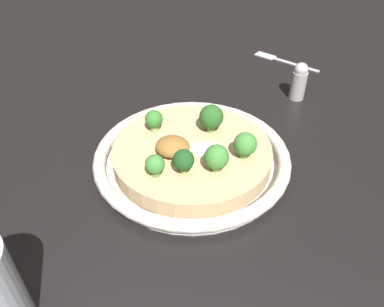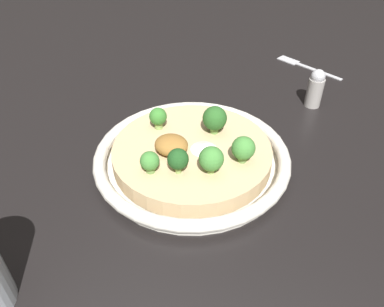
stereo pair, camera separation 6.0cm
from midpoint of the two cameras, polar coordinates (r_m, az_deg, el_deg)
name	(u,v)px [view 1 (the left image)]	position (r m, az deg, el deg)	size (l,w,h in m)	color
ground_plane	(192,165)	(0.62, -2.79, -1.82)	(6.00, 6.00, 0.00)	black
risotto_bowl	(192,156)	(0.61, -2.85, -0.49)	(0.32, 0.32, 0.04)	silver
cheese_sprinkle	(204,146)	(0.59, -1.11, 0.98)	(0.04, 0.04, 0.01)	white
crispy_onion_garnish	(173,147)	(0.58, -5.99, 0.94)	(0.05, 0.05, 0.03)	olive
broccoli_front	(184,160)	(0.53, -4.48, -1.18)	(0.03, 0.03, 0.04)	#84A856
broccoli_front_right	(217,157)	(0.53, 0.54, -0.72)	(0.04, 0.04, 0.04)	#84A856
broccoli_left	(154,120)	(0.63, -8.59, 5.01)	(0.03, 0.03, 0.04)	#84A856
broccoli_front_left	(155,165)	(0.54, -8.88, -1.87)	(0.03, 0.03, 0.03)	#668E47
broccoli_back_right	(211,117)	(0.62, 0.15, 5.45)	(0.04, 0.04, 0.05)	#668E47
broccoli_right	(245,144)	(0.56, 5.10, 1.26)	(0.04, 0.04, 0.04)	#668E47
fork_utensil	(280,59)	(0.98, 11.45, 13.82)	(0.16, 0.10, 0.00)	#B7B7BC
pepper_shaker	(299,81)	(0.80, 13.90, 10.61)	(0.03, 0.03, 0.08)	#9E9993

